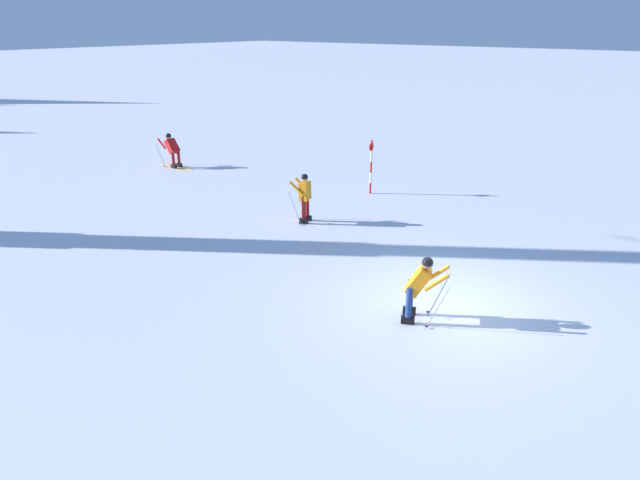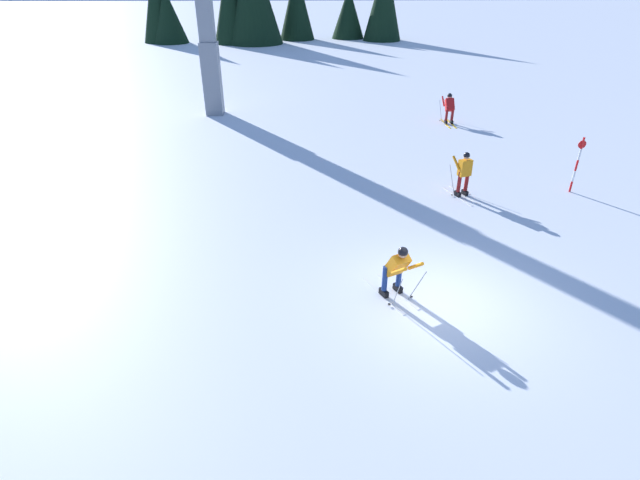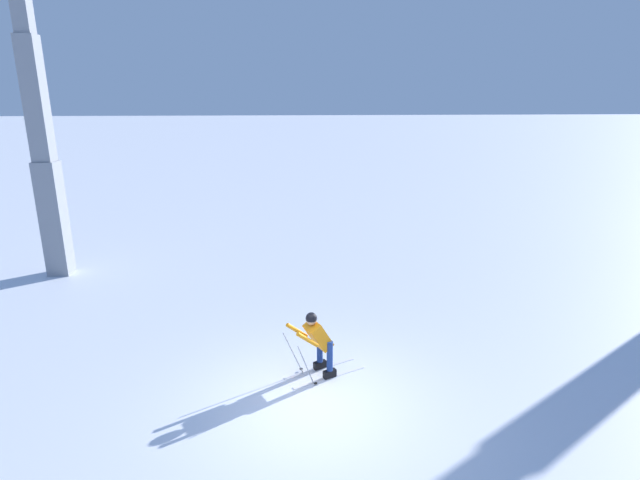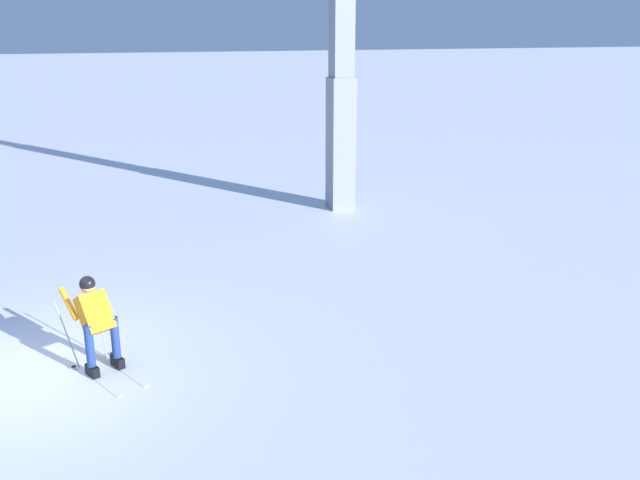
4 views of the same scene
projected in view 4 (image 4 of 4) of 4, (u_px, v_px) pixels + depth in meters
ground_plane at (27, 373)px, 10.51m from camera, size 260.00×260.00×0.00m
skier_carving_main at (95, 318)px, 10.42m from camera, size 1.76×1.26×1.60m
lift_tower_near at (342, 32)px, 18.56m from camera, size 0.68×2.53×11.65m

